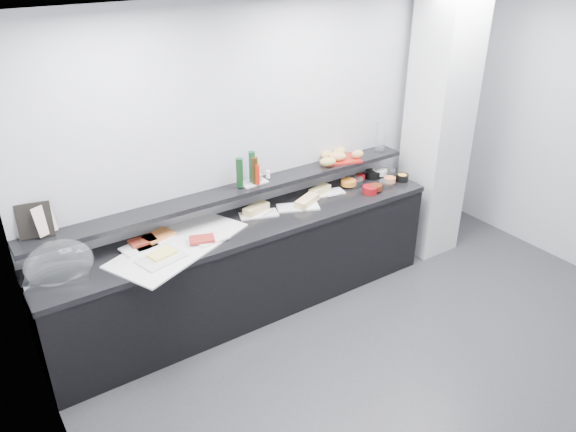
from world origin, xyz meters
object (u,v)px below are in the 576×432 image
cloche_base (58,274)px  carafe (380,138)px  sandwich_plate_mid (298,207)px  bread_tray (340,159)px  framed_print (35,220)px  condiment_tray (253,182)px

cloche_base → carafe: size_ratio=1.48×
carafe → sandwich_plate_mid: bearing=-171.4°
sandwich_plate_mid → bread_tray: size_ratio=1.06×
cloche_base → framed_print: size_ratio=1.70×
cloche_base → bread_tray: (2.71, 0.16, 0.24)m
condiment_tray → carafe: size_ratio=0.80×
framed_print → bread_tray: framed_print is taller
sandwich_plate_mid → carafe: (1.10, 0.17, 0.39)m
cloche_base → carafe: (3.18, 0.12, 0.38)m
framed_print → carafe: size_ratio=0.87×
cloche_base → framed_print: (-0.05, 0.22, 0.36)m
sandwich_plate_mid → condiment_tray: condiment_tray is taller
cloche_base → sandwich_plate_mid: (2.07, -0.04, -0.01)m
framed_print → bread_tray: 2.76m
condiment_tray → bread_tray: 0.97m
condiment_tray → bread_tray: (0.97, -0.01, 0.00)m
bread_tray → carafe: carafe is taller
carafe → condiment_tray: bearing=178.4°
bread_tray → carafe: size_ratio=1.19×
cloche_base → framed_print: framed_print is taller
sandwich_plate_mid → carafe: 1.18m
sandwich_plate_mid → carafe: carafe is taller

